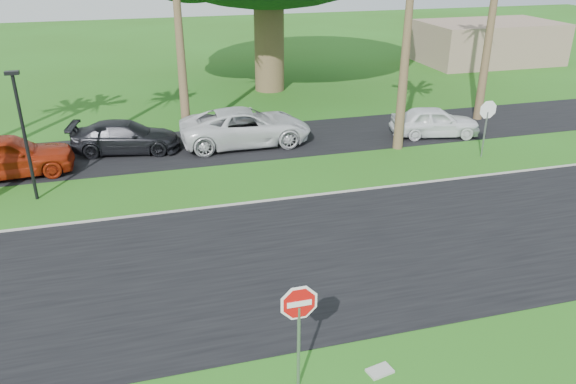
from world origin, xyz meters
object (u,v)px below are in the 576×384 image
at_px(car_red, 6,156).
at_px(car_pickup, 435,122).
at_px(car_dark, 126,137).
at_px(stop_sign_far, 487,117).
at_px(stop_sign_near, 299,317).
at_px(car_minivan, 246,127).

distance_m(car_red, car_pickup, 18.68).
xyz_separation_m(car_red, car_dark, (4.52, 1.69, -0.17)).
bearing_deg(stop_sign_far, car_red, -8.97).
xyz_separation_m(stop_sign_near, car_pickup, (10.89, 14.08, -1.07)).
bearing_deg(car_minivan, stop_sign_far, -114.16).
bearing_deg(car_dark, car_minivan, -84.72).
bearing_deg(car_dark, car_pickup, -86.94).
height_order(stop_sign_near, car_dark, stop_sign_near).
relative_size(car_red, car_dark, 1.06).
distance_m(car_dark, car_pickup, 14.25).
xyz_separation_m(stop_sign_near, stop_sign_far, (11.50, 11.00, 0.00)).
bearing_deg(stop_sign_near, stop_sign_far, 43.73).
height_order(car_dark, car_pickup, car_pickup).
xyz_separation_m(car_minivan, car_pickup, (8.87, -1.24, -0.12)).
bearing_deg(stop_sign_near, car_pickup, 52.29).
height_order(car_dark, car_minivan, car_minivan).
distance_m(car_red, car_dark, 4.83).
xyz_separation_m(stop_sign_far, car_dark, (-14.77, 4.73, -1.09)).
height_order(car_red, car_minivan, car_red).
distance_m(stop_sign_near, car_dark, 16.10).
bearing_deg(car_minivan, stop_sign_near, 172.83).
relative_size(stop_sign_near, car_pickup, 0.64).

